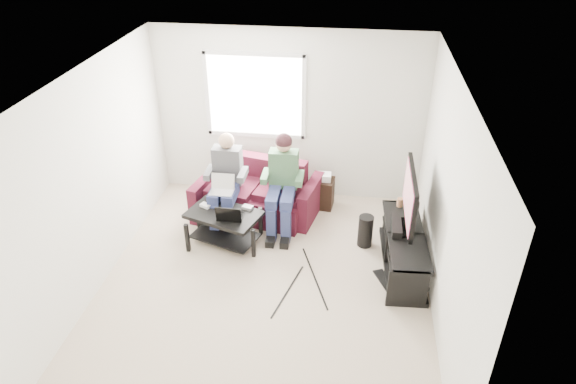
{
  "coord_description": "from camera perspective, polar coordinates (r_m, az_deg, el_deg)",
  "views": [
    {
      "loc": [
        0.93,
        -4.79,
        4.26
      ],
      "look_at": [
        0.21,
        0.6,
        0.99
      ],
      "focal_mm": 32.0,
      "sensor_mm": 36.0,
      "label": 1
    }
  ],
  "objects": [
    {
      "name": "end_table",
      "position": [
        7.8,
        3.91,
        0.04
      ],
      "size": [
        0.31,
        0.31,
        0.56
      ],
      "color": "black",
      "rests_on": "floor"
    },
    {
      "name": "tv",
      "position": [
        6.43,
        13.38,
        -0.64
      ],
      "size": [
        0.12,
        1.1,
        0.81
      ],
      "color": "black",
      "rests_on": "tv_stand"
    },
    {
      "name": "laptop_silver",
      "position": [
        7.05,
        -7.38,
        0.42
      ],
      "size": [
        0.38,
        0.32,
        0.24
      ],
      "primitive_type": null,
      "rotation": [
        0.0,
        0.0,
        -0.38
      ],
      "color": "silver",
      "rests_on": "person_left"
    },
    {
      "name": "ceiling",
      "position": [
        5.15,
        -3.26,
        12.21
      ],
      "size": [
        4.5,
        4.5,
        0.0
      ],
      "primitive_type": "plane",
      "rotation": [
        3.14,
        0.0,
        0.0
      ],
      "color": "white",
      "rests_on": "wall_back"
    },
    {
      "name": "tv_stand",
      "position": [
        6.76,
        12.7,
        -6.47
      ],
      "size": [
        0.55,
        1.57,
        0.52
      ],
      "color": "black",
      "rests_on": "floor"
    },
    {
      "name": "console_white",
      "position": [
        6.4,
        12.98,
        -8.12
      ],
      "size": [
        0.3,
        0.22,
        0.06
      ],
      "primitive_type": "cube",
      "color": "silver",
      "rests_on": "tv_stand"
    },
    {
      "name": "coffee_table",
      "position": [
        6.99,
        -7.11,
        -3.18
      ],
      "size": [
        1.09,
        0.86,
        0.48
      ],
      "color": "black",
      "rests_on": "floor"
    },
    {
      "name": "drink_cup",
      "position": [
        7.08,
        12.33,
        -1.13
      ],
      "size": [
        0.08,
        0.08,
        0.12
      ],
      "primitive_type": "cylinder",
      "color": "#B4744D",
      "rests_on": "tv_stand"
    },
    {
      "name": "sofa",
      "position": [
        7.61,
        -3.3,
        -0.35
      ],
      "size": [
        1.89,
        1.09,
        0.81
      ],
      "color": "#441120",
      "rests_on": "floor"
    },
    {
      "name": "wall_right",
      "position": [
        5.73,
        17.23,
        -1.62
      ],
      "size": [
        0.0,
        4.5,
        4.5
      ],
      "primitive_type": "plane",
      "rotation": [
        1.57,
        0.0,
        -1.57
      ],
      "color": "silver",
      "rests_on": "floor"
    },
    {
      "name": "console_black",
      "position": [
        6.67,
        12.8,
        -6.2
      ],
      "size": [
        0.38,
        0.3,
        0.07
      ],
      "primitive_type": "cube",
      "color": "black",
      "rests_on": "tv_stand"
    },
    {
      "name": "window",
      "position": [
        7.64,
        -3.7,
        10.61
      ],
      "size": [
        1.48,
        0.04,
        1.28
      ],
      "color": "white",
      "rests_on": "wall_back"
    },
    {
      "name": "wall_back",
      "position": [
        7.69,
        0.1,
        8.41
      ],
      "size": [
        4.5,
        0.0,
        4.5
      ],
      "primitive_type": "plane",
      "rotation": [
        1.57,
        0.0,
        0.0
      ],
      "color": "silver",
      "rests_on": "floor"
    },
    {
      "name": "keyboard_floor",
      "position": [
        6.61,
        10.64,
        -9.58
      ],
      "size": [
        0.28,
        0.42,
        0.02
      ],
      "primitive_type": "cube",
      "rotation": [
        0.0,
        0.0,
        0.42
      ],
      "color": "black",
      "rests_on": "floor"
    },
    {
      "name": "laptop_black",
      "position": [
        6.77,
        -6.42,
        -1.93
      ],
      "size": [
        0.4,
        0.33,
        0.24
      ],
      "primitive_type": null,
      "rotation": [
        0.0,
        0.0,
        -0.32
      ],
      "color": "black",
      "rests_on": "coffee_table"
    },
    {
      "name": "soundbar",
      "position": [
        6.63,
        11.95,
        -3.58
      ],
      "size": [
        0.12,
        0.5,
        0.1
      ],
      "primitive_type": "cube",
      "color": "black",
      "rests_on": "tv_stand"
    },
    {
      "name": "person_left",
      "position": [
        7.23,
        -6.94,
        1.54
      ],
      "size": [
        0.4,
        0.71,
        1.33
      ],
      "color": "navy",
      "rests_on": "sofa"
    },
    {
      "name": "controller_c",
      "position": [
        6.97,
        -4.5,
        -1.71
      ],
      "size": [
        0.16,
        0.12,
        0.04
      ],
      "primitive_type": "cube",
      "rotation": [
        0.0,
        0.0,
        -0.26
      ],
      "color": "gray",
      "rests_on": "coffee_table"
    },
    {
      "name": "subwoofer",
      "position": [
        7.04,
        8.59,
        -4.31
      ],
      "size": [
        0.2,
        0.2,
        0.46
      ],
      "primitive_type": "cylinder",
      "color": "black",
      "rests_on": "floor"
    },
    {
      "name": "console_grey",
      "position": [
        6.95,
        12.64,
        -4.43
      ],
      "size": [
        0.34,
        0.26,
        0.08
      ],
      "primitive_type": "cube",
      "color": "gray",
      "rests_on": "tv_stand"
    },
    {
      "name": "floor",
      "position": [
        6.47,
        -2.58,
        -10.13
      ],
      "size": [
        4.5,
        4.5,
        0.0
      ],
      "primitive_type": "plane",
      "color": "#BDAC93",
      "rests_on": "ground"
    },
    {
      "name": "wall_left",
      "position": [
        6.35,
        -20.95,
        1.02
      ],
      "size": [
        0.0,
        4.5,
        4.5
      ],
      "primitive_type": "plane",
      "rotation": [
        1.57,
        0.0,
        1.57
      ],
      "color": "silver",
      "rests_on": "floor"
    },
    {
      "name": "wall_front",
      "position": [
        4.01,
        -8.81,
        -17.03
      ],
      "size": [
        4.5,
        0.0,
        4.5
      ],
      "primitive_type": "plane",
      "rotation": [
        -1.57,
        0.0,
        0.0
      ],
      "color": "silver",
      "rests_on": "floor"
    },
    {
      "name": "person_right",
      "position": [
        7.07,
        -0.63,
        1.63
      ],
      "size": [
        0.4,
        0.71,
        1.38
      ],
      "color": "navy",
      "rests_on": "sofa"
    },
    {
      "name": "controller_a",
      "position": [
        7.08,
        -9.15,
        -1.49
      ],
      "size": [
        0.17,
        0.14,
        0.04
      ],
      "primitive_type": "cube",
      "rotation": [
        0.0,
        0.0,
        -0.45
      ],
      "color": "silver",
      "rests_on": "coffee_table"
    },
    {
      "name": "controller_b",
      "position": [
        7.08,
        -7.62,
        -1.34
      ],
      "size": [
        0.16,
        0.14,
        0.04
      ],
      "primitive_type": "cube",
      "rotation": [
        0.0,
        0.0,
        -0.39
      ],
      "color": "black",
      "rests_on": "coffee_table"
    }
  ]
}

